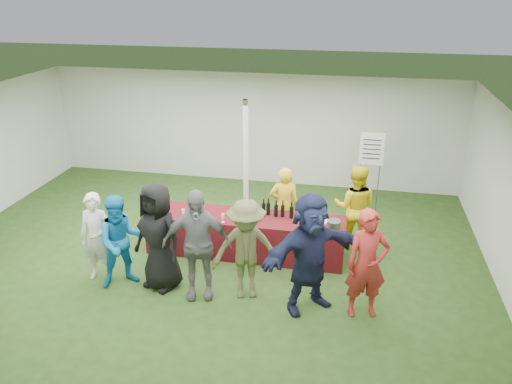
% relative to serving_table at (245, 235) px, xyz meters
% --- Properties ---
extents(ground, '(60.00, 60.00, 0.00)m').
position_rel_serving_table_xyz_m(ground, '(-0.67, -0.39, -0.38)').
color(ground, '#284719').
rests_on(ground, ground).
extents(tent, '(10.00, 10.00, 10.00)m').
position_rel_serving_table_xyz_m(tent, '(-0.17, 0.81, 0.98)').
color(tent, white).
rests_on(tent, ground).
extents(serving_table, '(3.60, 0.80, 0.75)m').
position_rel_serving_table_xyz_m(serving_table, '(0.00, 0.00, 0.00)').
color(serving_table, '#5E1112').
rests_on(serving_table, ground).
extents(wine_bottles, '(0.85, 0.14, 0.32)m').
position_rel_serving_table_xyz_m(wine_bottles, '(0.68, 0.15, 0.50)').
color(wine_bottles, black).
rests_on(wine_bottles, serving_table).
extents(wine_glasses, '(2.85, 0.14, 0.16)m').
position_rel_serving_table_xyz_m(wine_glasses, '(-0.38, -0.25, 0.49)').
color(wine_glasses, silver).
rests_on(wine_glasses, serving_table).
extents(water_bottle, '(0.07, 0.07, 0.23)m').
position_rel_serving_table_xyz_m(water_bottle, '(-0.03, 0.08, 0.48)').
color(water_bottle, silver).
rests_on(water_bottle, serving_table).
extents(bar_towel, '(0.25, 0.18, 0.03)m').
position_rel_serving_table_xyz_m(bar_towel, '(1.49, 0.05, 0.39)').
color(bar_towel, white).
rests_on(bar_towel, serving_table).
extents(dump_bucket, '(0.24, 0.24, 0.18)m').
position_rel_serving_table_xyz_m(dump_bucket, '(1.60, -0.22, 0.46)').
color(dump_bucket, slate).
rests_on(dump_bucket, serving_table).
extents(wine_list_sign, '(0.50, 0.03, 1.80)m').
position_rel_serving_table_xyz_m(wine_list_sign, '(2.20, 2.27, 0.94)').
color(wine_list_sign, slate).
rests_on(wine_list_sign, ground).
extents(staff_pourer, '(0.61, 0.44, 1.54)m').
position_rel_serving_table_xyz_m(staff_pourer, '(0.63, 0.55, 0.40)').
color(staff_pourer, gold).
rests_on(staff_pourer, ground).
extents(staff_back, '(0.82, 0.66, 1.63)m').
position_rel_serving_table_xyz_m(staff_back, '(1.94, 0.68, 0.44)').
color(staff_back, yellow).
rests_on(staff_back, ground).
extents(customer_0, '(0.59, 0.41, 1.55)m').
position_rel_serving_table_xyz_m(customer_0, '(-2.22, -1.31, 0.40)').
color(customer_0, silver).
rests_on(customer_0, ground).
extents(customer_1, '(0.97, 0.92, 1.58)m').
position_rel_serving_table_xyz_m(customer_1, '(-1.75, -1.38, 0.42)').
color(customer_1, '#1177BA').
rests_on(customer_1, ground).
extents(customer_2, '(1.03, 0.86, 1.81)m').
position_rel_serving_table_xyz_m(customer_2, '(-1.12, -1.32, 0.53)').
color(customer_2, black).
rests_on(customer_2, ground).
extents(customer_3, '(1.15, 0.68, 1.83)m').
position_rel_serving_table_xyz_m(customer_3, '(-0.44, -1.46, 0.54)').
color(customer_3, slate).
rests_on(customer_3, ground).
extents(customer_4, '(1.21, 0.89, 1.67)m').
position_rel_serving_table_xyz_m(customer_4, '(0.31, -1.32, 0.46)').
color(customer_4, brown).
rests_on(customer_4, ground).
extents(customer_5, '(1.73, 1.54, 1.90)m').
position_rel_serving_table_xyz_m(customer_5, '(1.31, -1.43, 0.58)').
color(customer_5, '#1A1F3D').
rests_on(customer_5, ground).
extents(customer_6, '(0.72, 0.56, 1.72)m').
position_rel_serving_table_xyz_m(customer_6, '(2.15, -1.44, 0.49)').
color(customer_6, '#A82824').
rests_on(customer_6, ground).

